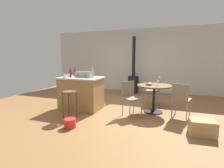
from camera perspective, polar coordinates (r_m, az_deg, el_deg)
The scene contains 21 objects.
ground_plane at distance 4.70m, azimuth 1.89°, elevation -9.14°, with size 8.80×8.80×0.00m, color olive.
back_wall at distance 7.41m, azimuth 9.17°, elevation 7.95°, with size 8.00×0.10×2.70m, color beige.
kitchen_island at distance 4.86m, azimuth -10.51°, elevation -3.04°, with size 1.19×0.79×0.92m.
wooden_stool at distance 4.10m, azimuth -14.35°, elevation -5.12°, with size 0.31×0.31×0.67m.
dining_table at distance 4.57m, azimuth 14.27°, elevation -2.57°, with size 0.90×0.90×0.75m.
folding_chair_near at distance 5.31m, azimuth 14.69°, elevation -1.61°, with size 0.45×0.45×0.87m.
folding_chair_far at distance 4.22m, azimuth 6.38°, elevation -4.04°, with size 0.57×0.57×0.87m.
folding_chair_left at distance 4.32m, azimuth 22.67°, elevation -4.40°, with size 0.49×0.49×0.86m.
wood_stove at distance 6.98m, azimuth 7.34°, elevation 1.41°, with size 0.44×0.45×2.33m.
toolbox at distance 4.72m, azimuth -9.59°, elevation 3.20°, with size 0.48×0.23×0.16m.
bottle_0 at distance 5.15m, azimuth -14.29°, elevation 3.67°, with size 0.06×0.06×0.24m.
bottle_1 at distance 4.80m, azimuth -14.04°, elevation 3.48°, with size 0.06×0.06×0.27m.
bottle_2 at distance 4.50m, azimuth -6.67°, elevation 3.48°, with size 0.06×0.06×0.30m.
bottle_3 at distance 5.06m, azimuth -12.67°, elevation 3.84°, with size 0.07×0.07×0.28m.
cup_0 at distance 4.95m, azimuth -14.71°, elevation 2.87°, with size 0.12×0.09×0.08m.
cup_1 at distance 4.77m, azimuth -15.92°, elevation 2.66°, with size 0.12×0.08×0.09m.
cup_2 at distance 5.05m, azimuth -10.32°, elevation 3.24°, with size 0.11×0.08×0.10m.
wine_glass at distance 4.49m, azimuth 15.64°, elevation 0.87°, with size 0.07×0.07×0.14m.
serving_bowl at distance 4.51m, azimuth 12.62°, elevation 0.10°, with size 0.18×0.18×0.07m, color #DB6651.
cardboard_box at distance 3.67m, azimuth 28.65°, elevation -13.02°, with size 0.45×0.33×0.30m, color tan.
plastic_bucket at distance 3.70m, azimuth -14.25°, elevation -12.91°, with size 0.25×0.25×0.19m, color red.
Camera 1 is at (1.36, -4.26, 1.45)m, focal length 26.56 mm.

